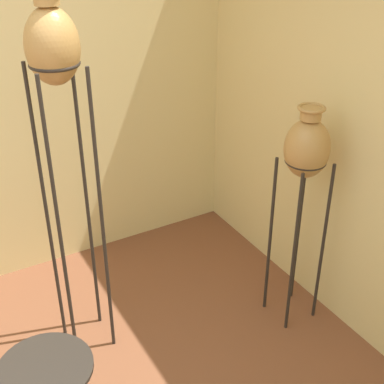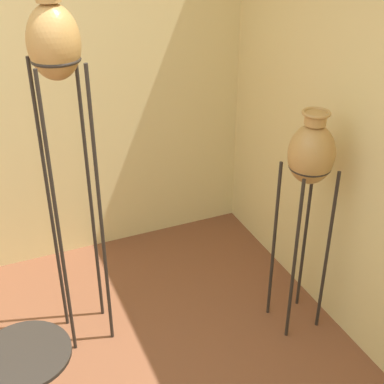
# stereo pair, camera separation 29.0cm
# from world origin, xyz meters

# --- Properties ---
(vase_stand_tall) EXTENTS (0.25, 0.25, 2.03)m
(vase_stand_tall) POSITION_xyz_m (0.68, 1.24, 1.69)
(vase_stand_tall) COLOR #28231E
(vase_stand_tall) RESTS_ON ground_plane
(vase_stand_medium) EXTENTS (0.25, 0.25, 1.40)m
(vase_stand_medium) POSITION_xyz_m (1.89, 0.82, 1.12)
(vase_stand_medium) COLOR #28231E
(vase_stand_medium) RESTS_ON ground_plane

